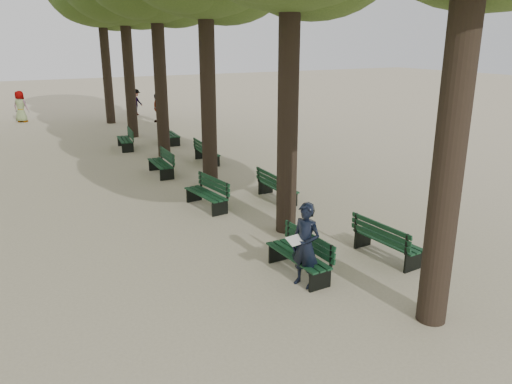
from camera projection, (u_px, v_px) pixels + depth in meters
name	position (u px, v px, depth m)	size (l,w,h in m)	color
ground	(301.00, 291.00, 10.06)	(120.00, 120.00, 0.00)	#BAAE8D
bench_left_0	(298.00, 263.00, 10.71)	(0.61, 1.81, 0.92)	black
bench_left_1	(206.00, 199.00, 14.93)	(0.77, 1.85, 0.92)	black
bench_left_2	(161.00, 168.00, 18.56)	(0.65, 1.82, 0.92)	black
bench_left_3	(125.00, 143.00, 22.91)	(0.78, 1.86, 0.92)	black
bench_right_0	(387.00, 247.00, 11.52)	(0.69, 1.83, 0.92)	black
bench_right_1	(277.00, 192.00, 15.67)	(0.62, 1.82, 0.92)	black
bench_right_2	(207.00, 156.00, 20.38)	(0.70, 1.84, 0.92)	black
bench_right_3	(171.00, 138.00, 24.16)	(0.73, 1.84, 0.92)	black
man_with_map	(305.00, 245.00, 10.06)	(0.73, 0.79, 1.78)	black
pedestrian_b	(136.00, 102.00, 32.83)	(1.11, 0.34, 1.72)	#262628
pedestrian_c	(157.00, 108.00, 30.20)	(1.00, 0.34, 1.71)	#262628
pedestrian_d	(21.00, 107.00, 30.11)	(0.92, 0.38, 1.88)	#262628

